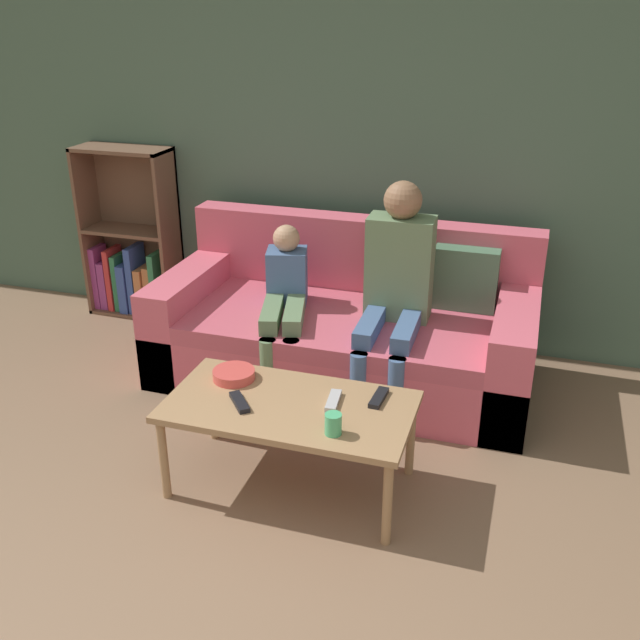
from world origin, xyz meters
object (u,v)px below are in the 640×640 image
at_px(coffee_table, 290,412).
at_px(tv_remote_2, 240,402).
at_px(bookshelf, 133,252).
at_px(person_child, 285,300).
at_px(cup_near, 333,424).
at_px(snack_bowl, 234,374).
at_px(couch, 347,331).
at_px(tv_remote_1, 379,398).
at_px(tv_remote_0, 333,401).
at_px(person_adult, 396,279).

bearing_deg(coffee_table, tv_remote_2, -161.38).
relative_size(bookshelf, tv_remote_2, 7.21).
distance_m(bookshelf, tv_remote_2, 2.24).
xyz_separation_m(coffee_table, person_child, (-0.36, 0.94, 0.11)).
xyz_separation_m(coffee_table, cup_near, (0.25, -0.17, 0.09)).
relative_size(bookshelf, person_child, 1.31).
xyz_separation_m(tv_remote_2, snack_bowl, (-0.12, 0.20, 0.01)).
xyz_separation_m(couch, person_child, (-0.32, -0.17, 0.22)).
bearing_deg(coffee_table, person_child, 111.14).
distance_m(couch, tv_remote_1, 1.05).
distance_m(cup_near, tv_remote_0, 0.24).
xyz_separation_m(person_adult, tv_remote_0, (-0.07, -0.94, -0.23)).
bearing_deg(tv_remote_0, snack_bowl, 165.75).
relative_size(person_child, tv_remote_1, 5.14).
height_order(couch, tv_remote_0, couch).
bearing_deg(coffee_table, couch, 92.28).
bearing_deg(snack_bowl, tv_remote_2, -60.39).
height_order(person_child, tv_remote_1, person_child).
bearing_deg(bookshelf, person_adult, -16.03).
bearing_deg(coffee_table, cup_near, -33.96).
bearing_deg(couch, tv_remote_2, -97.85).
bearing_deg(tv_remote_0, person_child, 115.57).
relative_size(coffee_table, person_child, 1.22).
xyz_separation_m(person_adult, snack_bowl, (-0.57, -0.87, -0.22)).
height_order(tv_remote_0, tv_remote_2, same).
xyz_separation_m(couch, coffee_table, (0.04, -1.11, 0.11)).
bearing_deg(person_adult, snack_bowl, -124.67).
xyz_separation_m(person_child, tv_remote_0, (0.54, -0.87, -0.06)).
height_order(person_child, tv_remote_2, person_child).
xyz_separation_m(couch, snack_bowl, (-0.28, -0.97, 0.17)).
bearing_deg(tv_remote_2, tv_remote_1, -18.53).
relative_size(couch, tv_remote_0, 12.17).
bearing_deg(tv_remote_2, person_adult, 27.49).
bearing_deg(tv_remote_1, tv_remote_2, -155.62).
xyz_separation_m(bookshelf, person_adult, (1.98, -0.57, 0.24)).
relative_size(coffee_table, tv_remote_1, 6.28).
bearing_deg(coffee_table, tv_remote_1, 22.18).
relative_size(person_child, tv_remote_2, 5.48).
distance_m(person_adult, person_child, 0.64).
relative_size(coffee_table, person_adult, 0.91).
height_order(couch, tv_remote_2, couch).
relative_size(person_adult, snack_bowl, 6.03).
relative_size(couch, cup_near, 23.12).
bearing_deg(snack_bowl, bookshelf, 134.20).
height_order(coffee_table, person_adult, person_adult).
bearing_deg(person_child, tv_remote_0, -73.06).
height_order(person_child, cup_near, person_child).
bearing_deg(cup_near, snack_bowl, 152.10).
relative_size(coffee_table, cup_near, 11.82).
height_order(person_adult, tv_remote_0, person_adult).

